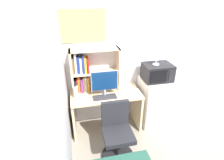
{
  "coord_description": "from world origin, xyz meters",
  "views": [
    {
      "loc": [
        -1.42,
        -2.83,
        2.26
      ],
      "look_at": [
        -0.86,
        -0.33,
        0.99
      ],
      "focal_mm": 28.24,
      "sensor_mm": 36.0,
      "label": 1
    }
  ],
  "objects_px": {
    "keyboard": "(105,97)",
    "desk_chair": "(117,135)",
    "hutch_bookshelf": "(87,71)",
    "microwave": "(157,72)",
    "water_bottle": "(76,92)",
    "mini_fridge": "(154,101)",
    "desk_fan": "(157,58)",
    "monitor": "(105,83)",
    "computer_mouse": "(125,95)",
    "wall_corkboard": "(81,26)"
  },
  "relations": [
    {
      "from": "mini_fridge",
      "to": "desk_chair",
      "type": "xyz_separation_m",
      "value": [
        -0.87,
        -0.64,
        -0.06
      ]
    },
    {
      "from": "hutch_bookshelf",
      "to": "mini_fridge",
      "type": "xyz_separation_m",
      "value": [
        1.18,
        -0.18,
        -0.65
      ]
    },
    {
      "from": "mini_fridge",
      "to": "hutch_bookshelf",
      "type": "bearing_deg",
      "value": 171.57
    },
    {
      "from": "desk_fan",
      "to": "monitor",
      "type": "bearing_deg",
      "value": -175.23
    },
    {
      "from": "desk_fan",
      "to": "desk_chair",
      "type": "distance_m",
      "value": 1.39
    },
    {
      "from": "hutch_bookshelf",
      "to": "water_bottle",
      "type": "relative_size",
      "value": 3.28
    },
    {
      "from": "monitor",
      "to": "keyboard",
      "type": "xyz_separation_m",
      "value": [
        -0.01,
        -0.07,
        -0.23
      ]
    },
    {
      "from": "hutch_bookshelf",
      "to": "keyboard",
      "type": "xyz_separation_m",
      "value": [
        0.23,
        -0.32,
        -0.35
      ]
    },
    {
      "from": "desk_fan",
      "to": "wall_corkboard",
      "type": "relative_size",
      "value": 0.3
    },
    {
      "from": "computer_mouse",
      "to": "microwave",
      "type": "relative_size",
      "value": 0.17
    },
    {
      "from": "water_bottle",
      "to": "wall_corkboard",
      "type": "bearing_deg",
      "value": 63.99
    },
    {
      "from": "monitor",
      "to": "desk_chair",
      "type": "relative_size",
      "value": 0.5
    },
    {
      "from": "monitor",
      "to": "water_bottle",
      "type": "relative_size",
      "value": 1.78
    },
    {
      "from": "keyboard",
      "to": "microwave",
      "type": "height_order",
      "value": "microwave"
    },
    {
      "from": "keyboard",
      "to": "desk_chair",
      "type": "height_order",
      "value": "desk_chair"
    },
    {
      "from": "computer_mouse",
      "to": "mini_fridge",
      "type": "xyz_separation_m",
      "value": [
        0.62,
        0.16,
        -0.31
      ]
    },
    {
      "from": "computer_mouse",
      "to": "mini_fridge",
      "type": "relative_size",
      "value": 0.09
    },
    {
      "from": "water_bottle",
      "to": "desk_fan",
      "type": "xyz_separation_m",
      "value": [
        1.36,
        0.06,
        0.45
      ]
    },
    {
      "from": "hutch_bookshelf",
      "to": "desk_chair",
      "type": "xyz_separation_m",
      "value": [
        0.31,
        -0.82,
        -0.71
      ]
    },
    {
      "from": "mini_fridge",
      "to": "wall_corkboard",
      "type": "xyz_separation_m",
      "value": [
        -1.23,
        0.28,
        1.36
      ]
    },
    {
      "from": "mini_fridge",
      "to": "desk_fan",
      "type": "relative_size",
      "value": 3.88
    },
    {
      "from": "mini_fridge",
      "to": "desk_chair",
      "type": "bearing_deg",
      "value": -143.54
    },
    {
      "from": "keyboard",
      "to": "desk_fan",
      "type": "xyz_separation_m",
      "value": [
        0.91,
        0.14,
        0.55
      ]
    },
    {
      "from": "water_bottle",
      "to": "mini_fridge",
      "type": "distance_m",
      "value": 1.46
    },
    {
      "from": "water_bottle",
      "to": "microwave",
      "type": "height_order",
      "value": "microwave"
    },
    {
      "from": "water_bottle",
      "to": "wall_corkboard",
      "type": "xyz_separation_m",
      "value": [
        0.17,
        0.35,
        0.95
      ]
    },
    {
      "from": "computer_mouse",
      "to": "wall_corkboard",
      "type": "height_order",
      "value": "wall_corkboard"
    },
    {
      "from": "hutch_bookshelf",
      "to": "wall_corkboard",
      "type": "height_order",
      "value": "wall_corkboard"
    },
    {
      "from": "monitor",
      "to": "desk_fan",
      "type": "height_order",
      "value": "desk_fan"
    },
    {
      "from": "mini_fridge",
      "to": "microwave",
      "type": "xyz_separation_m",
      "value": [
        0.0,
        0.0,
        0.59
      ]
    },
    {
      "from": "hutch_bookshelf",
      "to": "mini_fridge",
      "type": "height_order",
      "value": "hutch_bookshelf"
    },
    {
      "from": "hutch_bookshelf",
      "to": "water_bottle",
      "type": "bearing_deg",
      "value": -131.85
    },
    {
      "from": "desk_chair",
      "to": "hutch_bookshelf",
      "type": "bearing_deg",
      "value": 110.93
    },
    {
      "from": "water_bottle",
      "to": "hutch_bookshelf",
      "type": "bearing_deg",
      "value": 48.15
    },
    {
      "from": "hutch_bookshelf",
      "to": "microwave",
      "type": "bearing_deg",
      "value": -8.29
    },
    {
      "from": "monitor",
      "to": "wall_corkboard",
      "type": "relative_size",
      "value": 0.57
    },
    {
      "from": "keyboard",
      "to": "desk_chair",
      "type": "xyz_separation_m",
      "value": [
        0.08,
        -0.5,
        -0.36
      ]
    },
    {
      "from": "hutch_bookshelf",
      "to": "mini_fridge",
      "type": "relative_size",
      "value": 0.91
    },
    {
      "from": "monitor",
      "to": "desk_fan",
      "type": "relative_size",
      "value": 1.91
    },
    {
      "from": "keyboard",
      "to": "hutch_bookshelf",
      "type": "bearing_deg",
      "value": 125.82
    },
    {
      "from": "hutch_bookshelf",
      "to": "desk_fan",
      "type": "distance_m",
      "value": 1.17
    },
    {
      "from": "monitor",
      "to": "water_bottle",
      "type": "height_order",
      "value": "monitor"
    },
    {
      "from": "monitor",
      "to": "wall_corkboard",
      "type": "bearing_deg",
      "value": 129.22
    },
    {
      "from": "mini_fridge",
      "to": "desk_chair",
      "type": "height_order",
      "value": "mini_fridge"
    },
    {
      "from": "keyboard",
      "to": "desk_chair",
      "type": "distance_m",
      "value": 0.62
    },
    {
      "from": "computer_mouse",
      "to": "desk_chair",
      "type": "height_order",
      "value": "desk_chair"
    },
    {
      "from": "monitor",
      "to": "water_bottle",
      "type": "bearing_deg",
      "value": 178.79
    },
    {
      "from": "mini_fridge",
      "to": "keyboard",
      "type": "bearing_deg",
      "value": -171.34
    },
    {
      "from": "hutch_bookshelf",
      "to": "wall_corkboard",
      "type": "relative_size",
      "value": 1.05
    },
    {
      "from": "mini_fridge",
      "to": "wall_corkboard",
      "type": "relative_size",
      "value": 1.15
    }
  ]
}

